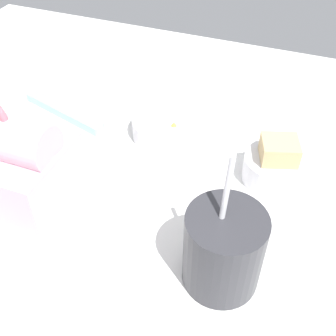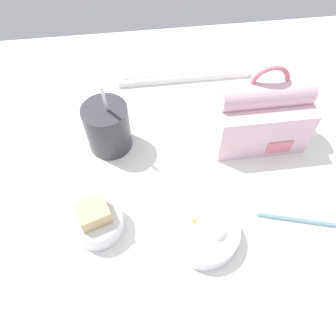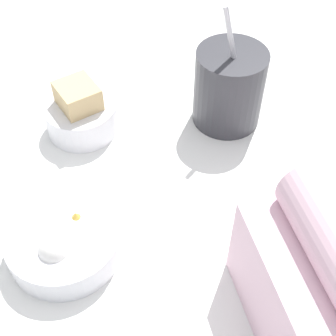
{
  "view_description": "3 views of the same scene",
  "coord_description": "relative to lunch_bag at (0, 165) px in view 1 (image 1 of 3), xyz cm",
  "views": [
    {
      "loc": [
        -16.36,
        41.81,
        49.41
      ],
      "look_at": [
        0.1,
        -1.17,
        7.0
      ],
      "focal_mm": 45.0,
      "sensor_mm": 36.0,
      "label": 1
    },
    {
      "loc": [
        -4.75,
        -38.46,
        61.26
      ],
      "look_at": [
        0.1,
        -1.17,
        7.0
      ],
      "focal_mm": 35.0,
      "sensor_mm": 36.0,
      "label": 2
    },
    {
      "loc": [
        35.96,
        -10.74,
        49.14
      ],
      "look_at": [
        0.1,
        -1.17,
        7.0
      ],
      "focal_mm": 50.0,
      "sensor_mm": 36.0,
      "label": 3
    }
  ],
  "objects": [
    {
      "name": "chopstick_case",
      "position": [
        4.41,
        -22.31,
        -6.5
      ],
      "size": [
        19.1,
        7.74,
        1.6
      ],
      "color": "#99C6D6",
      "rests_on": "desk_surface"
    },
    {
      "name": "soup_cup",
      "position": [
        -33.27,
        1.64,
        -1.44
      ],
      "size": [
        9.77,
        9.77,
        18.79
      ],
      "color": "#333338",
      "rests_on": "desk_surface"
    },
    {
      "name": "lunch_bag",
      "position": [
        0.0,
        0.0,
        0.0
      ],
      "size": [
        20.05,
        13.35,
        19.9
      ],
      "color": "beige",
      "rests_on": "desk_surface"
    },
    {
      "name": "desk_surface",
      "position": [
        -21.63,
        -9.12,
        -8.3
      ],
      "size": [
        140.0,
        110.0,
        2.0
      ],
      "color": "white",
      "rests_on": "ground"
    },
    {
      "name": "bento_bowl_sandwich",
      "position": [
        -36.35,
        -19.02,
        -4.41
      ],
      "size": [
        10.08,
        10.08,
        7.75
      ],
      "color": "silver",
      "rests_on": "desk_surface"
    },
    {
      "name": "bento_bowl_snacks",
      "position": [
        -16.48,
        -23.78,
        -5.24
      ],
      "size": [
        13.07,
        13.07,
        5.49
      ],
      "color": "silver",
      "rests_on": "desk_surface"
    }
  ]
}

